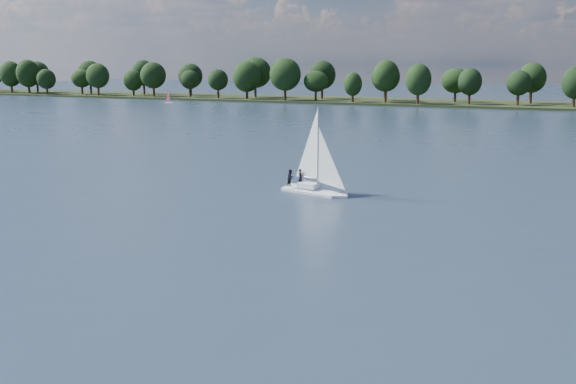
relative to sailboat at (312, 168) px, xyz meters
name	(u,v)px	position (x,y,z in m)	size (l,w,h in m)	color
ground	(367,141)	(-9.31, 46.31, -2.59)	(700.00, 700.00, 0.00)	#233342
far_shore	(475,105)	(-9.31, 158.31, -2.59)	(660.00, 40.00, 1.50)	black
sailboat	(312,168)	(0.00, 0.00, 0.00)	(7.33, 3.62, 9.29)	white
dinghy_pink	(169,100)	(-105.28, 122.90, -1.47)	(3.04, 1.38, 4.74)	white
pontoon	(47,96)	(-177.90, 138.95, -2.59)	(4.00, 2.00, 0.50)	#505255
treeline	(457,80)	(-14.79, 154.51, 5.42)	(562.24, 73.71, 18.19)	black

